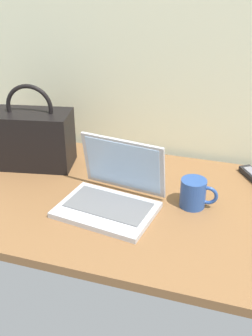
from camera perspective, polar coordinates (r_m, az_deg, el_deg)
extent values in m
cube|color=brown|center=(1.38, 1.46, -5.16)|extent=(1.60, 0.76, 0.03)
cube|color=#B2B5BA|center=(1.31, -2.84, -6.02)|extent=(0.34, 0.26, 0.02)
cube|color=slate|center=(1.31, -2.54, -5.31)|extent=(0.29, 0.18, 0.00)
cube|color=#B2B5BA|center=(1.35, -0.40, 0.50)|extent=(0.30, 0.09, 0.20)
cube|color=#A5C6EA|center=(1.34, -0.51, 0.43)|extent=(0.27, 0.07, 0.17)
cylinder|color=#26478C|center=(1.34, 9.60, -3.58)|extent=(0.09, 0.09, 0.10)
torus|color=#26478C|center=(1.33, 11.67, -3.88)|extent=(0.07, 0.01, 0.07)
cylinder|color=brown|center=(1.31, 9.75, -1.97)|extent=(0.08, 0.08, 0.00)
cube|color=black|center=(1.60, -13.18, 4.06)|extent=(0.32, 0.21, 0.22)
torus|color=black|center=(1.55, -13.70, 8.44)|extent=(0.18, 0.05, 0.18)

